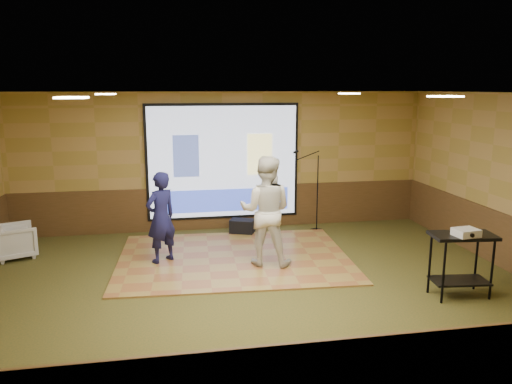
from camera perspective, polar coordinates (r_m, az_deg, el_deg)
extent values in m
plane|color=#2E3819|center=(7.96, -0.70, -10.90)|extent=(9.00, 9.00, 0.00)
cube|color=#A38144|center=(10.92, -3.80, 3.50)|extent=(9.00, 0.04, 3.00)
cube|color=#A38144|center=(4.24, 7.31, -10.07)|extent=(9.00, 0.04, 3.00)
cube|color=silver|center=(7.34, -0.76, 11.24)|extent=(9.00, 7.00, 0.04)
cube|color=#453117|center=(11.10, -3.72, -1.75)|extent=(9.00, 0.04, 0.95)
cube|color=#453117|center=(9.57, 26.89, -5.25)|extent=(0.04, 7.00, 0.95)
cube|color=black|center=(10.88, -3.77, 3.47)|extent=(3.32, 0.03, 2.52)
cube|color=silver|center=(10.85, -3.75, 3.44)|extent=(3.20, 0.02, 2.40)
cube|color=#3C4A84|center=(10.75, -8.00, 4.09)|extent=(0.55, 0.01, 0.90)
cube|color=#FFF693|center=(10.93, 0.43, 4.33)|extent=(0.55, 0.01, 0.90)
cube|color=blue|center=(10.99, -3.68, -0.96)|extent=(2.88, 0.01, 0.50)
cube|color=#FFE8BF|center=(9.10, -16.80, 10.67)|extent=(0.32, 0.32, 0.02)
cube|color=#FFE8BF|center=(9.67, 10.60, 11.00)|extent=(0.32, 0.32, 0.02)
cube|color=#FFE8BF|center=(5.83, -20.32, 10.08)|extent=(0.32, 0.32, 0.02)
cube|color=#FFE8BF|center=(6.68, 20.81, 10.18)|extent=(0.32, 0.32, 0.02)
cube|color=olive|center=(9.25, -2.53, -7.50)|extent=(4.33, 3.40, 0.03)
imported|color=#161645|center=(8.94, -10.81, -2.86)|extent=(0.71, 0.66, 1.62)
imported|color=silver|center=(8.64, 1.11, -2.16)|extent=(1.12, 1.00, 1.92)
cylinder|color=black|center=(7.75, 20.65, -8.68)|extent=(0.04, 0.04, 0.92)
cylinder|color=black|center=(8.17, 25.37, -8.03)|extent=(0.04, 0.04, 0.92)
cylinder|color=black|center=(8.06, 19.24, -7.78)|extent=(0.04, 0.04, 0.92)
cylinder|color=black|center=(8.46, 23.85, -7.22)|extent=(0.04, 0.04, 0.92)
cube|color=black|center=(7.96, 22.60, -4.63)|extent=(0.92, 0.48, 0.05)
cube|color=black|center=(8.18, 22.20, -9.36)|extent=(0.82, 0.44, 0.03)
cube|color=silver|center=(7.85, 22.88, -4.28)|extent=(0.36, 0.31, 0.11)
cylinder|color=black|center=(11.06, 6.92, -4.36)|extent=(0.29, 0.29, 0.02)
cylinder|color=black|center=(10.86, 7.03, -0.19)|extent=(0.02, 0.02, 1.66)
cylinder|color=black|center=(10.65, 5.88, 4.15)|extent=(0.53, 0.02, 0.21)
cylinder|color=black|center=(10.57, 4.56, 4.60)|extent=(0.12, 0.05, 0.08)
imported|color=gray|center=(10.21, -25.77, -5.08)|extent=(0.89, 0.88, 0.62)
cube|color=black|center=(10.72, -1.58, -3.98)|extent=(0.59, 0.50, 0.31)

